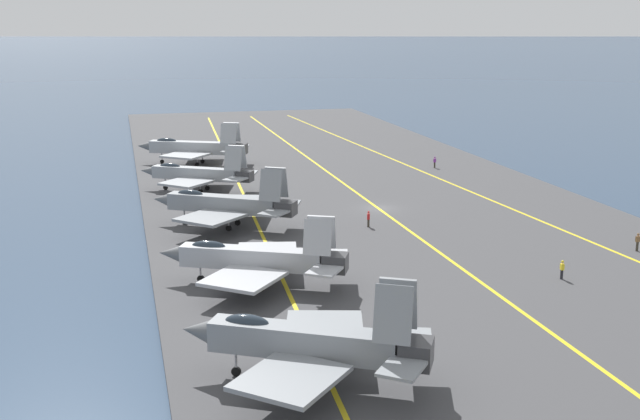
# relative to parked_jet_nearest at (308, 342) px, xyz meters

# --- Properties ---
(ground_plane) EXTENTS (2000.00, 2000.00, 0.00)m
(ground_plane) POSITION_rel_parked_jet_nearest_xyz_m (43.06, -18.53, -3.15)
(ground_plane) COLOR navy
(carrier_deck) EXTENTS (206.93, 53.68, 0.40)m
(carrier_deck) POSITION_rel_parked_jet_nearest_xyz_m (43.06, -18.53, -2.95)
(carrier_deck) COLOR #424244
(carrier_deck) RESTS_ON ground
(deck_stripe_foul_line) EXTENTS (185.85, 12.76, 0.01)m
(deck_stripe_foul_line) POSITION_rel_parked_jet_nearest_xyz_m (43.06, -33.29, -2.75)
(deck_stripe_foul_line) COLOR yellow
(deck_stripe_foul_line) RESTS_ON carrier_deck
(deck_stripe_centerline) EXTENTS (186.24, 0.36, 0.01)m
(deck_stripe_centerline) POSITION_rel_parked_jet_nearest_xyz_m (43.06, -18.53, -2.75)
(deck_stripe_centerline) COLOR yellow
(deck_stripe_centerline) RESTS_ON carrier_deck
(deck_stripe_edge_line) EXTENTS (185.96, 10.78, 0.01)m
(deck_stripe_edge_line) POSITION_rel_parked_jet_nearest_xyz_m (43.06, -3.77, -2.75)
(deck_stripe_edge_line) COLOR yellow
(deck_stripe_edge_line) RESTS_ON carrier_deck
(parked_jet_nearest) EXTENTS (13.92, 15.43, 7.01)m
(parked_jet_nearest) POSITION_rel_parked_jet_nearest_xyz_m (0.00, 0.00, 0.00)
(parked_jet_nearest) COLOR gray
(parked_jet_nearest) RESTS_ON carrier_deck
(parked_jet_second) EXTENTS (13.71, 15.99, 6.11)m
(parked_jet_second) POSITION_rel_parked_jet_nearest_xyz_m (19.01, -0.01, -0.40)
(parked_jet_second) COLOR #A8AAAF
(parked_jet_second) RESTS_ON carrier_deck
(parked_jet_third) EXTENTS (13.94, 15.79, 6.72)m
(parked_jet_third) POSITION_rel_parked_jet_nearest_xyz_m (38.54, -0.12, -0.19)
(parked_jet_third) COLOR gray
(parked_jet_third) RESTS_ON carrier_deck
(parked_jet_fourth) EXTENTS (12.74, 15.12, 6.16)m
(parked_jet_fourth) POSITION_rel_parked_jet_nearest_xyz_m (57.44, 0.88, -0.40)
(parked_jet_fourth) COLOR #93999E
(parked_jet_fourth) RESTS_ON carrier_deck
(parked_jet_fifth) EXTENTS (13.70, 17.12, 6.47)m
(parked_jet_fifth) POSITION_rel_parked_jet_nearest_xyz_m (77.31, -0.34, -0.15)
(parked_jet_fifth) COLOR #9EA3A8
(parked_jet_fifth) RESTS_ON carrier_deck
(crew_red_vest) EXTENTS (0.45, 0.39, 1.74)m
(crew_red_vest) POSITION_rel_parked_jet_nearest_xyz_m (35.18, -14.85, -1.80)
(crew_red_vest) COLOR #383328
(crew_red_vest) RESTS_ON carrier_deck
(crew_yellow_vest) EXTENTS (0.41, 0.31, 1.66)m
(crew_yellow_vest) POSITION_rel_parked_jet_nearest_xyz_m (14.43, -25.57, -1.84)
(crew_yellow_vest) COLOR #232328
(crew_yellow_vest) RESTS_ON carrier_deck
(crew_brown_vest) EXTENTS (0.29, 0.40, 1.77)m
(crew_brown_vest) POSITION_rel_parked_jet_nearest_xyz_m (20.26, -36.99, -1.78)
(crew_brown_vest) COLOR #383328
(crew_brown_vest) RESTS_ON carrier_deck
(crew_purple_vest) EXTENTS (0.43, 0.46, 1.70)m
(crew_purple_vest) POSITION_rel_parked_jet_nearest_xyz_m (65.84, -34.74, -1.82)
(crew_purple_vest) COLOR #383328
(crew_purple_vest) RESTS_ON carrier_deck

